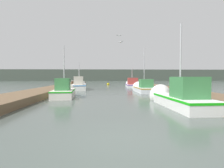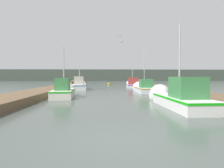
% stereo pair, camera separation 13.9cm
% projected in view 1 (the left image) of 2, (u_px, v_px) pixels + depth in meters
% --- Properties ---
extents(ground_plane, '(200.00, 200.00, 0.00)m').
position_uv_depth(ground_plane, '(127.00, 143.00, 4.20)').
color(ground_plane, '#47514C').
extents(dock_left, '(2.75, 40.00, 0.44)m').
position_uv_depth(dock_left, '(55.00, 89.00, 19.88)').
color(dock_left, brown).
rests_on(dock_left, ground_plane).
extents(dock_right, '(2.75, 40.00, 0.44)m').
position_uv_depth(dock_right, '(161.00, 88.00, 20.44)').
color(dock_right, brown).
rests_on(dock_right, ground_plane).
extents(distant_shore_ridge, '(120.00, 16.00, 4.45)m').
position_uv_depth(distant_shore_ridge, '(105.00, 75.00, 75.55)').
color(distant_shore_ridge, '#424C42').
rests_on(distant_shore_ridge, ground_plane).
extents(fishing_boat_0, '(1.80, 5.51, 4.87)m').
position_uv_depth(fishing_boat_0, '(177.00, 97.00, 9.59)').
color(fishing_boat_0, silver).
rests_on(fishing_boat_0, ground_plane).
extents(fishing_boat_1, '(1.87, 4.48, 4.40)m').
position_uv_depth(fishing_boat_1, '(64.00, 91.00, 13.80)').
color(fishing_boat_1, silver).
rests_on(fishing_boat_1, ground_plane).
extents(fishing_boat_2, '(1.67, 5.00, 5.02)m').
position_uv_depth(fishing_boat_2, '(143.00, 88.00, 18.39)').
color(fishing_boat_2, silver).
rests_on(fishing_boat_2, ground_plane).
extents(fishing_boat_3, '(2.27, 6.29, 3.84)m').
position_uv_depth(fishing_boat_3, '(79.00, 85.00, 22.50)').
color(fishing_boat_3, silver).
rests_on(fishing_boat_3, ground_plane).
extents(fishing_boat_4, '(2.13, 5.88, 3.58)m').
position_uv_depth(fishing_boat_4, '(132.00, 84.00, 27.25)').
color(fishing_boat_4, silver).
rests_on(fishing_boat_4, ground_plane).
extents(mooring_piling_0, '(0.31, 0.31, 1.08)m').
position_uv_depth(mooring_piling_0, '(135.00, 83.00, 29.21)').
color(mooring_piling_0, '#473523').
rests_on(mooring_piling_0, ground_plane).
extents(mooring_piling_1, '(0.35, 0.35, 1.16)m').
position_uv_depth(mooring_piling_1, '(136.00, 83.00, 29.12)').
color(mooring_piling_1, '#473523').
rests_on(mooring_piling_1, ground_plane).
extents(mooring_piling_2, '(0.32, 0.32, 1.08)m').
position_uv_depth(mooring_piling_2, '(72.00, 84.00, 24.22)').
color(mooring_piling_2, '#473523').
rests_on(mooring_piling_2, ground_plane).
extents(mooring_piling_3, '(0.28, 0.28, 1.36)m').
position_uv_depth(mooring_piling_3, '(69.00, 85.00, 20.29)').
color(mooring_piling_3, '#473523').
rests_on(mooring_piling_3, ground_plane).
extents(channel_buoy, '(0.53, 0.53, 1.03)m').
position_uv_depth(channel_buoy, '(108.00, 84.00, 34.10)').
color(channel_buoy, gold).
rests_on(channel_buoy, ground_plane).
extents(seagull_lead, '(0.56, 0.31, 0.12)m').
position_uv_depth(seagull_lead, '(119.00, 36.00, 18.42)').
color(seagull_lead, white).
extents(seagull_1, '(0.51, 0.43, 0.12)m').
position_uv_depth(seagull_1, '(120.00, 42.00, 16.62)').
color(seagull_1, white).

